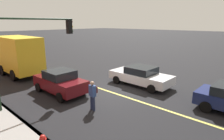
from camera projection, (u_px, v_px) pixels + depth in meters
name	position (u px, v px, depth m)	size (l,w,h in m)	color
ground	(111.00, 92.00, 12.70)	(200.00, 200.00, 0.00)	black
curb_edge	(26.00, 124.00, 8.57)	(80.00, 0.16, 0.15)	slate
lane_stripe_center	(111.00, 92.00, 12.69)	(80.00, 0.16, 0.01)	#D8CC4C
car_maroon	(60.00, 82.00, 12.37)	(3.93, 1.92, 1.56)	#591116
car_white	(141.00, 76.00, 14.01)	(4.62, 2.11, 1.41)	silver
truck_yellow	(15.00, 55.00, 16.83)	(7.11, 2.43, 3.37)	silver
pedestrian_with_backpack	(93.00, 94.00, 9.92)	(0.41, 0.40, 1.61)	#262D4C
traffic_light_mast	(31.00, 42.00, 10.37)	(0.28, 4.87, 5.05)	#1E3823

